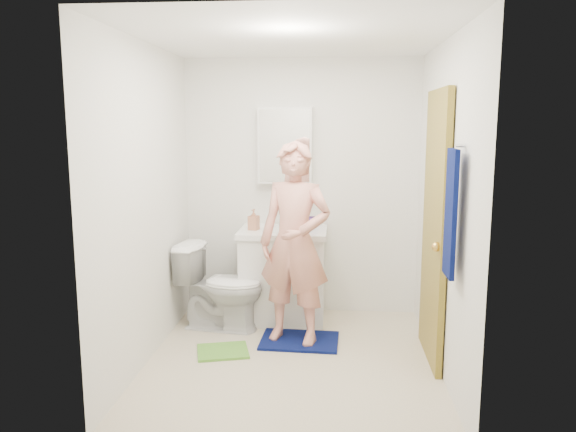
% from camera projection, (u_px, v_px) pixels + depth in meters
% --- Properties ---
extents(floor, '(2.20, 2.40, 0.02)m').
position_uv_depth(floor, '(292.00, 361.00, 4.33)').
color(floor, beige).
rests_on(floor, ground).
extents(ceiling, '(2.20, 2.40, 0.02)m').
position_uv_depth(ceiling, '(292.00, 36.00, 3.93)').
color(ceiling, white).
rests_on(ceiling, ground).
extents(wall_back, '(2.20, 0.02, 2.40)m').
position_uv_depth(wall_back, '(301.00, 188.00, 5.32)').
color(wall_back, silver).
rests_on(wall_back, ground).
extents(wall_front, '(2.20, 0.02, 2.40)m').
position_uv_depth(wall_front, '(275.00, 240.00, 2.94)').
color(wall_front, silver).
rests_on(wall_front, ground).
extents(wall_left, '(0.02, 2.40, 2.40)m').
position_uv_depth(wall_left, '(145.00, 204.00, 4.22)').
color(wall_left, silver).
rests_on(wall_left, ground).
extents(wall_right, '(0.02, 2.40, 2.40)m').
position_uv_depth(wall_right, '(446.00, 208.00, 4.04)').
color(wall_right, silver).
rests_on(wall_right, ground).
extents(vanity_cabinet, '(0.75, 0.55, 0.80)m').
position_uv_depth(vanity_cabinet, '(283.00, 277.00, 5.17)').
color(vanity_cabinet, white).
rests_on(vanity_cabinet, floor).
extents(countertop, '(0.79, 0.59, 0.05)m').
position_uv_depth(countertop, '(283.00, 232.00, 5.10)').
color(countertop, white).
rests_on(countertop, vanity_cabinet).
extents(sink_basin, '(0.40, 0.40, 0.03)m').
position_uv_depth(sink_basin, '(283.00, 230.00, 5.10)').
color(sink_basin, white).
rests_on(sink_basin, countertop).
extents(faucet, '(0.03, 0.03, 0.12)m').
position_uv_depth(faucet, '(285.00, 220.00, 5.26)').
color(faucet, silver).
rests_on(faucet, countertop).
extents(medicine_cabinet, '(0.50, 0.12, 0.70)m').
position_uv_depth(medicine_cabinet, '(285.00, 145.00, 5.20)').
color(medicine_cabinet, white).
rests_on(medicine_cabinet, wall_back).
extents(mirror_panel, '(0.46, 0.01, 0.66)m').
position_uv_depth(mirror_panel, '(284.00, 146.00, 5.13)').
color(mirror_panel, white).
rests_on(mirror_panel, wall_back).
extents(door, '(0.05, 0.80, 2.05)m').
position_uv_depth(door, '(435.00, 228.00, 4.22)').
color(door, olive).
rests_on(door, ground).
extents(door_knob, '(0.07, 0.07, 0.07)m').
position_uv_depth(door_knob, '(436.00, 247.00, 3.92)').
color(door_knob, gold).
rests_on(door_knob, door).
extents(towel, '(0.03, 0.24, 0.80)m').
position_uv_depth(towel, '(451.00, 214.00, 3.48)').
color(towel, '#08124E').
rests_on(towel, wall_right).
extents(towel_hook, '(0.06, 0.02, 0.02)m').
position_uv_depth(towel_hook, '(461.00, 145.00, 3.41)').
color(towel_hook, silver).
rests_on(towel_hook, wall_right).
extents(toilet, '(0.80, 0.54, 0.76)m').
position_uv_depth(toilet, '(221.00, 287.00, 4.94)').
color(toilet, white).
rests_on(toilet, floor).
extents(bath_mat, '(0.66, 0.48, 0.02)m').
position_uv_depth(bath_mat, '(300.00, 341.00, 4.68)').
color(bath_mat, '#08124E').
rests_on(bath_mat, floor).
extents(green_rug, '(0.47, 0.43, 0.02)m').
position_uv_depth(green_rug, '(223.00, 351.00, 4.46)').
color(green_rug, '#61A938').
rests_on(green_rug, floor).
extents(soap_dispenser, '(0.11, 0.11, 0.19)m').
position_uv_depth(soap_dispenser, '(254.00, 219.00, 5.07)').
color(soap_dispenser, '#B67455').
rests_on(soap_dispenser, countertop).
extents(toothbrush_cup, '(0.14, 0.14, 0.09)m').
position_uv_depth(toothbrush_cup, '(312.00, 222.00, 5.21)').
color(toothbrush_cup, '#6A4292').
rests_on(toothbrush_cup, countertop).
extents(man, '(0.69, 0.55, 1.64)m').
position_uv_depth(man, '(295.00, 243.00, 4.54)').
color(man, '#DF907D').
rests_on(man, bath_mat).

